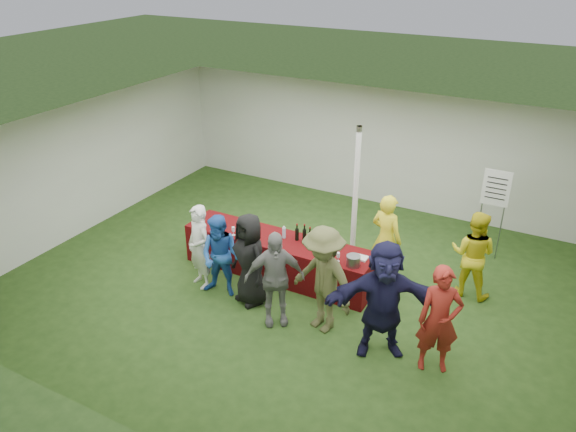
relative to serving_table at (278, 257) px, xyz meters
The scene contains 18 objects.
ground 0.64m from the serving_table, 12.10° to the right, with size 60.00×60.00×0.00m, color #284719.
tent 1.78m from the serving_table, 47.11° to the left, with size 10.00×10.00×10.00m.
serving_table is the anchor object (origin of this frame).
wine_bottles 0.82m from the serving_table, 11.40° to the left, with size 0.70×0.12×0.32m.
wine_glasses 0.74m from the serving_table, 150.83° to the right, with size 2.78×0.15×0.16m.
water_bottle 0.49m from the serving_table, 46.97° to the left, with size 0.07×0.07×0.23m.
bar_towel 1.61m from the serving_table, ahead, with size 0.25×0.18×0.03m, color white.
dump_bucket 1.63m from the serving_table, ahead, with size 0.23×0.23×0.18m, color slate.
wine_list_sign 4.20m from the serving_table, 37.76° to the left, with size 0.50×0.03×1.80m.
staff_pourer 1.97m from the serving_table, 23.05° to the left, with size 0.61×0.40×1.69m, color yellow.
staff_back 3.40m from the serving_table, 17.79° to the left, with size 0.77×0.60×1.58m, color gold.
customer_0 1.47m from the serving_table, 137.17° to the right, with size 0.57×0.37×1.55m, color white.
customer_1 1.21m from the serving_table, 118.68° to the right, with size 0.73×0.57×1.49m, color blue.
customer_2 1.06m from the serving_table, 89.98° to the right, with size 0.80×0.52×1.63m, color black.
customer_3 1.49m from the serving_table, 63.04° to the right, with size 0.95×0.40×1.63m, color gray.
customer_4 1.82m from the serving_table, 37.52° to the right, with size 1.16×0.66×1.79m, color brown.
customer_5 2.71m from the serving_table, 25.84° to the right, with size 1.72×0.55×1.86m, color #171638.
customer_6 3.43m from the serving_table, 19.42° to the right, with size 0.61×0.40×1.66m, color maroon.
Camera 1 is at (3.86, -7.61, 5.58)m, focal length 35.00 mm.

